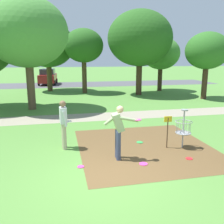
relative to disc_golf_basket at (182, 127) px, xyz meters
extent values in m
plane|color=#518438|center=(-2.99, -1.70, -0.75)|extent=(160.00, 160.00, 0.00)
cube|color=brown|center=(-1.22, 0.32, -0.75)|extent=(4.66, 4.96, 0.01)
cylinder|color=#9E9EA3|center=(0.06, -0.01, -0.08)|extent=(0.05, 0.05, 1.35)
cylinder|color=#9E9EA3|center=(0.06, -0.01, 0.62)|extent=(0.24, 0.24, 0.04)
torus|color=#9E9EA3|center=(0.06, -0.01, 0.20)|extent=(0.58, 0.58, 0.02)
torus|color=#9E9EA3|center=(0.06, -0.01, -0.20)|extent=(0.55, 0.55, 0.03)
cylinder|color=#9E9EA3|center=(0.06, -0.01, -0.22)|extent=(0.48, 0.48, 0.02)
cylinder|color=gray|center=(0.30, -0.01, 0.00)|extent=(0.01, 0.01, 0.40)
cylinder|color=gray|center=(0.25, 0.13, 0.00)|extent=(0.01, 0.01, 0.40)
cylinder|color=gray|center=(0.13, 0.22, 0.00)|extent=(0.01, 0.01, 0.40)
cylinder|color=gray|center=(-0.01, 0.22, 0.00)|extent=(0.01, 0.01, 0.40)
cylinder|color=gray|center=(-0.13, 0.13, 0.00)|extent=(0.01, 0.01, 0.40)
cylinder|color=gray|center=(-0.18, -0.01, 0.00)|extent=(0.01, 0.01, 0.40)
cylinder|color=gray|center=(-0.13, -0.15, 0.00)|extent=(0.01, 0.01, 0.40)
cylinder|color=gray|center=(-0.01, -0.24, 0.00)|extent=(0.01, 0.01, 0.40)
cylinder|color=gray|center=(0.13, -0.24, 0.00)|extent=(0.01, 0.01, 0.40)
cylinder|color=gray|center=(0.25, -0.15, 0.00)|extent=(0.01, 0.01, 0.40)
cylinder|color=#4C3823|center=(-0.49, 0.09, -0.20)|extent=(0.04, 0.04, 1.10)
cube|color=gold|center=(-0.49, 0.09, 0.30)|extent=(0.28, 0.03, 0.20)
cylinder|color=tan|center=(-4.06, 0.91, -0.29)|extent=(0.14, 0.14, 0.92)
cylinder|color=tan|center=(-4.03, 0.69, -0.29)|extent=(0.14, 0.14, 0.92)
cube|color=silver|center=(-4.05, 0.80, 0.45)|extent=(0.26, 0.38, 0.56)
sphere|color=brown|center=(-4.05, 0.80, 0.85)|extent=(0.22, 0.22, 0.22)
cylinder|color=silver|center=(-4.05, 0.99, 0.36)|extent=(0.17, 0.11, 0.55)
cylinder|color=silver|center=(-4.01, 0.61, 0.36)|extent=(0.17, 0.11, 0.55)
cylinder|color=white|center=(-3.87, 0.82, 0.22)|extent=(0.22, 0.22, 0.02)
cylinder|color=#384260|center=(-2.41, -0.37, -0.29)|extent=(0.14, 0.14, 0.92)
cylinder|color=#384260|center=(-2.42, -0.59, -0.29)|extent=(0.14, 0.14, 0.92)
cube|color=#93A875|center=(-2.41, -0.48, 0.45)|extent=(0.40, 0.38, 0.60)
sphere|color=tan|center=(-2.35, -0.49, 0.85)|extent=(0.22, 0.22, 0.22)
cylinder|color=#93A875|center=(-2.12, -0.66, 0.56)|extent=(0.59, 0.12, 0.21)
cylinder|color=#E53D99|center=(-1.84, -0.67, 0.53)|extent=(0.22, 0.22, 0.02)
cylinder|color=#93A875|center=(-2.59, -0.31, 0.49)|extent=(0.48, 0.11, 0.37)
cylinder|color=red|center=(-0.21, -0.98, -0.74)|extent=(0.22, 0.22, 0.02)
cylinder|color=green|center=(-1.26, 0.80, -0.74)|extent=(0.24, 0.24, 0.02)
cylinder|color=#E53D99|center=(-3.62, -0.85, -0.74)|extent=(0.20, 0.20, 0.02)
cylinder|color=#E53D99|center=(-1.76, -1.05, -0.74)|extent=(0.26, 0.26, 0.02)
cylinder|color=#422D1E|center=(5.35, 14.61, 0.35)|extent=(0.42, 0.42, 2.20)
ellipsoid|color=#428433|center=(5.35, 14.61, 2.78)|extent=(3.54, 3.54, 3.01)
cylinder|color=#422D1E|center=(2.53, 12.48, 0.59)|extent=(0.49, 0.49, 2.69)
ellipsoid|color=#285B1E|center=(2.53, 12.48, 3.94)|extent=(5.34, 5.34, 4.54)
cylinder|color=#422D1E|center=(6.81, 9.39, 0.46)|extent=(0.41, 0.41, 2.43)
ellipsoid|color=#2D6623|center=(6.81, 9.39, 2.89)|extent=(3.24, 3.24, 2.75)
cylinder|color=#4C3823|center=(-1.90, 14.57, 0.68)|extent=(0.42, 0.42, 2.87)
ellipsoid|color=#285B1E|center=(-1.90, 14.57, 3.41)|extent=(3.44, 3.44, 2.92)
cylinder|color=brown|center=(-5.84, 8.06, 0.63)|extent=(0.47, 0.47, 2.78)
ellipsoid|color=#4C8E3D|center=(-5.84, 8.06, 3.82)|extent=(4.79, 4.79, 4.07)
cylinder|color=#4C3823|center=(-5.01, 16.54, 0.49)|extent=(0.48, 0.48, 2.49)
ellipsoid|color=#285B1E|center=(-5.01, 16.54, 3.57)|extent=(4.89, 4.89, 4.16)
cube|color=#4C4C51|center=(-2.99, 21.97, -0.75)|extent=(36.00, 6.00, 0.01)
cube|color=maroon|center=(-5.44, 22.71, 0.00)|extent=(2.11, 4.32, 0.90)
cube|color=#2D333D|center=(-5.44, 22.71, 0.77)|extent=(1.74, 2.30, 0.64)
cylinder|color=black|center=(-6.24, 24.08, -0.45)|extent=(0.22, 0.61, 0.60)
cylinder|color=black|center=(-4.44, 23.94, -0.45)|extent=(0.22, 0.61, 0.60)
cylinder|color=black|center=(-6.43, 21.48, -0.45)|extent=(0.22, 0.61, 0.60)
cylinder|color=black|center=(-4.64, 21.35, -0.45)|extent=(0.22, 0.61, 0.60)
cube|color=gray|center=(-2.99, 5.23, -0.75)|extent=(40.00, 1.84, 0.00)
camera|label=1|loc=(-4.12, -7.54, 2.38)|focal=39.23mm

